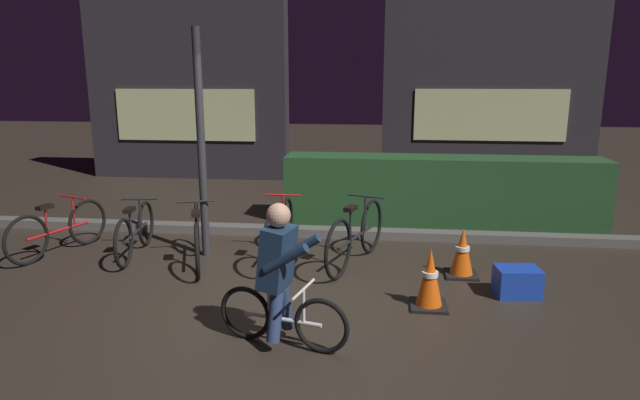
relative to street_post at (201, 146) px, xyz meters
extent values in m
plane|color=#2D261E|center=(1.33, -1.20, -1.40)|extent=(40.00, 40.00, 0.00)
cube|color=#56544F|center=(1.33, 1.00, -1.34)|extent=(12.00, 0.24, 0.12)
cube|color=#214723|center=(3.13, 1.90, -0.88)|extent=(4.80, 0.70, 1.04)
cube|color=#262328|center=(-2.04, 5.30, 0.64)|extent=(4.37, 0.50, 4.08)
cube|color=#BFCC8C|center=(-2.04, 5.03, 0.00)|extent=(3.06, 0.04, 1.10)
cube|color=#262328|center=(4.49, 6.00, 0.89)|extent=(4.60, 0.50, 4.59)
cube|color=#BFCC8C|center=(4.49, 5.73, 0.00)|extent=(3.22, 0.04, 1.10)
cylinder|color=#2D2D33|center=(0.00, 0.00, 0.00)|extent=(0.10, 0.10, 2.81)
torus|color=black|center=(-1.73, 0.27, -1.09)|extent=(0.24, 0.60, 0.62)
torus|color=black|center=(-2.03, -0.60, -1.09)|extent=(0.24, 0.60, 0.62)
cylinder|color=#B21919|center=(-1.88, -0.16, -1.09)|extent=(0.33, 0.88, 0.04)
cylinder|color=#B21919|center=(-1.93, -0.31, -0.92)|extent=(0.03, 0.03, 0.34)
cube|color=black|center=(-1.93, -0.31, -0.75)|extent=(0.16, 0.22, 0.05)
cylinder|color=#B21919|center=(-1.80, 0.08, -0.90)|extent=(0.03, 0.03, 0.39)
cylinder|color=#B21919|center=(-1.80, 0.08, -0.71)|extent=(0.44, 0.17, 0.02)
torus|color=black|center=(-0.93, 0.32, -1.10)|extent=(0.12, 0.61, 0.60)
torus|color=black|center=(-0.82, -0.57, -1.10)|extent=(0.12, 0.61, 0.60)
cylinder|color=black|center=(-0.87, -0.12, -1.10)|extent=(0.15, 0.89, 0.04)
cylinder|color=black|center=(-0.85, -0.28, -0.93)|extent=(0.03, 0.03, 0.34)
cube|color=black|center=(-0.85, -0.28, -0.76)|extent=(0.13, 0.21, 0.05)
cylinder|color=black|center=(-0.91, 0.12, -0.91)|extent=(0.03, 0.03, 0.38)
cylinder|color=black|center=(-0.91, 0.12, -0.72)|extent=(0.46, 0.08, 0.02)
torus|color=black|center=(-0.14, 0.10, -1.08)|extent=(0.25, 0.62, 0.64)
torus|color=black|center=(0.17, -0.80, -1.08)|extent=(0.25, 0.62, 0.64)
cylinder|color=black|center=(0.01, -0.35, -1.08)|extent=(0.34, 0.92, 0.04)
cylinder|color=black|center=(0.07, -0.51, -0.90)|extent=(0.03, 0.03, 0.36)
cube|color=black|center=(0.07, -0.51, -0.72)|extent=(0.16, 0.22, 0.05)
cylinder|color=black|center=(-0.07, -0.10, -0.88)|extent=(0.03, 0.03, 0.40)
cylinder|color=black|center=(-0.07, -0.10, -0.68)|extent=(0.44, 0.17, 0.02)
torus|color=black|center=(0.97, 0.44, -1.07)|extent=(0.06, 0.68, 0.67)
torus|color=black|center=(0.95, -0.57, -1.07)|extent=(0.06, 0.68, 0.67)
cylinder|color=#B21919|center=(0.96, -0.06, -1.07)|extent=(0.06, 1.01, 0.04)
cylinder|color=#B21919|center=(0.96, -0.24, -0.88)|extent=(0.03, 0.03, 0.38)
cube|color=black|center=(0.96, -0.24, -0.69)|extent=(0.11, 0.20, 0.05)
cylinder|color=#B21919|center=(0.97, 0.22, -0.85)|extent=(0.03, 0.03, 0.43)
cylinder|color=#B21919|center=(0.97, 0.22, -0.64)|extent=(0.46, 0.04, 0.02)
torus|color=black|center=(2.09, 0.35, -1.05)|extent=(0.27, 0.67, 0.70)
torus|color=black|center=(1.74, -0.63, -1.05)|extent=(0.27, 0.67, 0.70)
cylinder|color=black|center=(1.92, -0.14, -1.05)|extent=(0.38, 1.00, 0.04)
cylinder|color=black|center=(1.86, -0.31, -0.86)|extent=(0.03, 0.03, 0.39)
cube|color=black|center=(1.86, -0.31, -0.66)|extent=(0.16, 0.22, 0.05)
cylinder|color=black|center=(2.01, 0.13, -0.83)|extent=(0.03, 0.03, 0.44)
cylinder|color=black|center=(2.01, 0.13, -0.61)|extent=(0.44, 0.18, 0.02)
cube|color=black|center=(2.70, -1.30, -1.39)|extent=(0.36, 0.36, 0.03)
cone|color=#EA560F|center=(2.70, -1.30, -1.08)|extent=(0.26, 0.26, 0.58)
cylinder|color=white|center=(2.70, -1.30, -1.06)|extent=(0.16, 0.16, 0.05)
cube|color=black|center=(3.14, -0.38, -1.39)|extent=(0.36, 0.36, 0.03)
cone|color=#EA560F|center=(3.14, -0.38, -1.10)|extent=(0.26, 0.26, 0.54)
cylinder|color=white|center=(3.14, -0.38, -1.07)|extent=(0.16, 0.16, 0.05)
cube|color=#193DB7|center=(3.63, -0.90, -1.25)|extent=(0.47, 0.36, 0.30)
torus|color=black|center=(1.74, -2.33, -1.16)|extent=(0.48, 0.16, 0.48)
torus|color=black|center=(1.06, -2.16, -1.16)|extent=(0.48, 0.16, 0.48)
cylinder|color=silver|center=(1.40, -2.25, -1.16)|extent=(0.69, 0.21, 0.04)
cylinder|color=silver|center=(1.28, -2.21, -1.03)|extent=(0.03, 0.03, 0.26)
cube|color=black|center=(1.28, -2.21, -0.90)|extent=(0.22, 0.15, 0.05)
cylinder|color=silver|center=(1.59, -2.29, -1.01)|extent=(0.03, 0.03, 0.30)
cylinder|color=silver|center=(1.59, -2.29, -0.86)|extent=(0.14, 0.45, 0.02)
cylinder|color=navy|center=(1.41, -2.14, -1.10)|extent=(0.16, 0.23, 0.42)
cylinder|color=navy|center=(1.36, -2.34, -1.10)|extent=(0.16, 0.23, 0.42)
cube|color=#192D47|center=(1.36, -2.24, -0.62)|extent=(0.33, 0.37, 0.54)
sphere|color=tan|center=(1.38, -2.24, -0.26)|extent=(0.20, 0.20, 0.20)
cylinder|color=#192D47|center=(1.53, -2.13, -0.57)|extent=(0.40, 0.18, 0.29)
cylinder|color=#192D47|center=(1.46, -2.41, -0.57)|extent=(0.40, 0.18, 0.29)
ellipsoid|color=maroon|center=(1.35, -2.03, -0.67)|extent=(0.35, 0.23, 0.24)
camera|label=1|loc=(2.19, -6.43, 0.85)|focal=30.58mm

